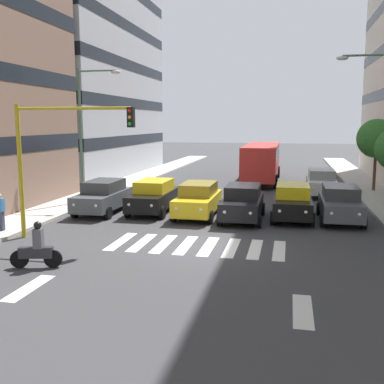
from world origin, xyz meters
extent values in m
plane|color=#38383A|center=(0.00, 0.00, 0.00)|extent=(180.00, 180.00, 0.00)
cube|color=#ADB2BC|center=(16.06, -21.69, 11.22)|extent=(11.54, 19.62, 22.43)
cube|color=black|center=(16.06, -21.69, 3.20)|extent=(11.58, 19.66, 0.90)
cube|color=black|center=(16.06, -21.69, 6.41)|extent=(11.58, 19.66, 0.90)
cube|color=black|center=(16.06, -21.69, 9.61)|extent=(11.58, 19.66, 0.90)
cube|color=black|center=(16.06, -21.69, 12.82)|extent=(11.58, 19.66, 0.90)
cube|color=silver|center=(-3.15, 0.00, 0.00)|extent=(0.45, 2.80, 0.01)
cube|color=silver|center=(-2.25, 0.00, 0.00)|extent=(0.45, 2.80, 0.01)
cube|color=silver|center=(-1.35, 0.00, 0.00)|extent=(0.45, 2.80, 0.01)
cube|color=silver|center=(-0.45, 0.00, 0.00)|extent=(0.45, 2.80, 0.01)
cube|color=silver|center=(0.45, 0.00, 0.00)|extent=(0.45, 2.80, 0.01)
cube|color=silver|center=(1.35, 0.00, 0.00)|extent=(0.45, 2.80, 0.01)
cube|color=silver|center=(2.25, 0.00, 0.00)|extent=(0.45, 2.80, 0.01)
cube|color=silver|center=(3.15, 0.00, 0.00)|extent=(0.45, 2.80, 0.01)
cube|color=silver|center=(-3.87, 5.50, 0.00)|extent=(0.50, 2.20, 0.01)
cube|color=silver|center=(3.87, 5.50, 0.00)|extent=(0.50, 2.20, 0.01)
cube|color=#474C51|center=(-5.89, -5.80, 0.72)|extent=(1.80, 4.40, 0.80)
cube|color=#343639|center=(-5.89, -6.00, 1.42)|extent=(1.58, 2.46, 0.60)
cylinder|color=black|center=(-6.79, -4.35, 0.32)|extent=(0.22, 0.64, 0.64)
cylinder|color=black|center=(-4.99, -4.35, 0.32)|extent=(0.22, 0.64, 0.64)
cylinder|color=black|center=(-6.79, -7.25, 0.32)|extent=(0.22, 0.64, 0.64)
cylinder|color=black|center=(-4.99, -7.25, 0.32)|extent=(0.22, 0.64, 0.64)
sphere|color=white|center=(-6.47, -3.65, 0.80)|extent=(0.18, 0.18, 0.18)
sphere|color=white|center=(-5.32, -3.65, 0.80)|extent=(0.18, 0.18, 0.18)
cube|color=black|center=(-3.63, -5.82, 0.72)|extent=(1.80, 4.40, 0.80)
cube|color=yellow|center=(-3.63, -6.02, 1.42)|extent=(1.58, 2.46, 0.60)
cylinder|color=black|center=(-4.53, -4.36, 0.32)|extent=(0.22, 0.64, 0.64)
cylinder|color=black|center=(-2.73, -4.36, 0.32)|extent=(0.22, 0.64, 0.64)
cylinder|color=black|center=(-4.53, -7.27, 0.32)|extent=(0.22, 0.64, 0.64)
cylinder|color=black|center=(-2.73, -7.27, 0.32)|extent=(0.22, 0.64, 0.64)
sphere|color=white|center=(-4.21, -3.67, 0.80)|extent=(0.18, 0.18, 0.18)
sphere|color=white|center=(-3.06, -3.67, 0.80)|extent=(0.18, 0.18, 0.18)
cube|color=black|center=(-1.23, -5.09, 0.72)|extent=(1.80, 4.40, 0.80)
cube|color=black|center=(-1.23, -5.29, 1.42)|extent=(1.58, 2.46, 0.60)
cylinder|color=black|center=(-2.13, -3.63, 0.32)|extent=(0.22, 0.64, 0.64)
cylinder|color=black|center=(-0.33, -3.63, 0.32)|extent=(0.22, 0.64, 0.64)
cylinder|color=black|center=(-2.13, -6.54, 0.32)|extent=(0.22, 0.64, 0.64)
cylinder|color=black|center=(-0.33, -6.54, 0.32)|extent=(0.22, 0.64, 0.64)
sphere|color=white|center=(-1.81, -2.94, 0.80)|extent=(0.18, 0.18, 0.18)
sphere|color=white|center=(-0.66, -2.94, 0.80)|extent=(0.18, 0.18, 0.18)
cube|color=gold|center=(1.06, -5.40, 0.72)|extent=(1.80, 4.40, 0.80)
cube|color=olive|center=(1.06, -5.60, 1.42)|extent=(1.58, 2.46, 0.60)
cylinder|color=black|center=(0.16, -3.95, 0.32)|extent=(0.22, 0.64, 0.64)
cylinder|color=black|center=(1.96, -3.95, 0.32)|extent=(0.22, 0.64, 0.64)
cylinder|color=black|center=(0.16, -6.85, 0.32)|extent=(0.22, 0.64, 0.64)
cylinder|color=black|center=(1.96, -6.85, 0.32)|extent=(0.22, 0.64, 0.64)
sphere|color=white|center=(0.49, -3.25, 0.80)|extent=(0.18, 0.18, 0.18)
sphere|color=white|center=(1.64, -3.25, 0.80)|extent=(0.18, 0.18, 0.18)
cube|color=black|center=(3.58, -5.95, 0.72)|extent=(1.80, 4.40, 0.80)
cube|color=yellow|center=(3.58, -6.15, 1.42)|extent=(1.58, 2.46, 0.60)
cylinder|color=black|center=(2.68, -4.50, 0.32)|extent=(0.22, 0.64, 0.64)
cylinder|color=black|center=(4.48, -4.50, 0.32)|extent=(0.22, 0.64, 0.64)
cylinder|color=black|center=(2.68, -7.40, 0.32)|extent=(0.22, 0.64, 0.64)
cylinder|color=black|center=(4.48, -7.40, 0.32)|extent=(0.22, 0.64, 0.64)
sphere|color=white|center=(3.01, -3.80, 0.80)|extent=(0.18, 0.18, 0.18)
sphere|color=white|center=(4.16, -3.80, 0.80)|extent=(0.18, 0.18, 0.18)
cube|color=#474C51|center=(6.19, -5.34, 0.72)|extent=(1.80, 4.40, 0.80)
cube|color=#343639|center=(6.19, -5.54, 1.42)|extent=(1.58, 2.46, 0.60)
cylinder|color=black|center=(5.29, -3.89, 0.32)|extent=(0.22, 0.64, 0.64)
cylinder|color=black|center=(7.09, -3.89, 0.32)|extent=(0.22, 0.64, 0.64)
cylinder|color=black|center=(5.29, -6.79, 0.32)|extent=(0.22, 0.64, 0.64)
cylinder|color=black|center=(7.09, -6.79, 0.32)|extent=(0.22, 0.64, 0.64)
sphere|color=white|center=(5.62, -3.19, 0.80)|extent=(0.18, 0.18, 0.18)
sphere|color=white|center=(6.77, -3.19, 0.80)|extent=(0.18, 0.18, 0.18)
cube|color=silver|center=(-5.51, -13.64, 0.72)|extent=(1.80, 4.40, 0.80)
cube|color=gray|center=(-5.51, -13.84, 1.42)|extent=(1.58, 2.46, 0.60)
cylinder|color=black|center=(-6.41, -12.19, 0.32)|extent=(0.22, 0.64, 0.64)
cylinder|color=black|center=(-4.61, -12.19, 0.32)|extent=(0.22, 0.64, 0.64)
cylinder|color=black|center=(-6.41, -15.09, 0.32)|extent=(0.22, 0.64, 0.64)
cylinder|color=black|center=(-4.61, -15.09, 0.32)|extent=(0.22, 0.64, 0.64)
sphere|color=white|center=(-6.08, -11.49, 0.80)|extent=(0.18, 0.18, 0.18)
sphere|color=white|center=(-4.93, -11.49, 0.80)|extent=(0.18, 0.18, 0.18)
cube|color=red|center=(-1.23, -20.07, 1.75)|extent=(2.50, 10.50, 2.50)
cube|color=black|center=(-1.23, -20.07, 2.30)|extent=(2.52, 9.87, 0.80)
cylinder|color=black|center=(-2.48, -16.40, 0.50)|extent=(0.28, 1.00, 1.00)
cylinder|color=black|center=(0.02, -16.40, 0.50)|extent=(0.28, 1.00, 1.00)
cylinder|color=black|center=(-2.48, -23.22, 0.50)|extent=(0.28, 1.00, 1.00)
cylinder|color=black|center=(0.02, -23.22, 0.50)|extent=(0.28, 1.00, 1.00)
cylinder|color=black|center=(5.19, 3.91, 0.30)|extent=(0.61, 0.25, 0.60)
cylinder|color=black|center=(4.12, 3.64, 0.30)|extent=(0.61, 0.25, 0.60)
cube|color=#232328|center=(4.65, 3.78, 0.52)|extent=(1.13, 0.51, 0.36)
cube|color=#4C4C51|center=(4.56, 3.75, 1.00)|extent=(0.36, 0.42, 0.64)
sphere|color=black|center=(4.56, 3.75, 1.44)|extent=(0.26, 0.26, 0.26)
cylinder|color=#AD991E|center=(7.34, 0.24, 2.75)|extent=(0.18, 0.18, 5.50)
cylinder|color=#AD991E|center=(4.94, 0.24, 5.30)|extent=(4.82, 0.12, 0.12)
cube|color=black|center=(2.53, 0.24, 4.95)|extent=(0.24, 0.28, 0.76)
sphere|color=red|center=(2.53, 0.39, 5.19)|extent=(0.14, 0.14, 0.14)
sphere|color=orange|center=(2.53, 0.39, 4.95)|extent=(0.14, 0.14, 0.14)
sphere|color=green|center=(2.53, 0.39, 4.71)|extent=(0.14, 0.14, 0.14)
cylinder|color=#4C6B56|center=(-7.00, -5.72, 7.79)|extent=(2.69, 0.10, 0.10)
ellipsoid|color=#B7BCC1|center=(-5.65, -5.72, 7.69)|extent=(0.56, 0.28, 0.20)
cylinder|color=#4C6B56|center=(8.34, -7.44, 3.95)|extent=(0.16, 0.16, 7.60)
cylinder|color=#4C6B56|center=(7.23, -7.44, 7.60)|extent=(2.24, 0.10, 0.10)
ellipsoid|color=#B7BCC1|center=(6.11, -7.44, 7.50)|extent=(0.56, 0.28, 0.20)
cylinder|color=#513823|center=(-9.13, -15.94, 1.52)|extent=(0.20, 0.20, 2.75)
sphere|color=#2D6B28|center=(-9.13, -15.94, 3.69)|extent=(2.63, 2.63, 2.63)
cube|color=#2D3347|center=(8.65, -0.09, 0.57)|extent=(0.28, 0.20, 0.84)
camera|label=1|loc=(-3.42, 16.84, 4.76)|focal=42.50mm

